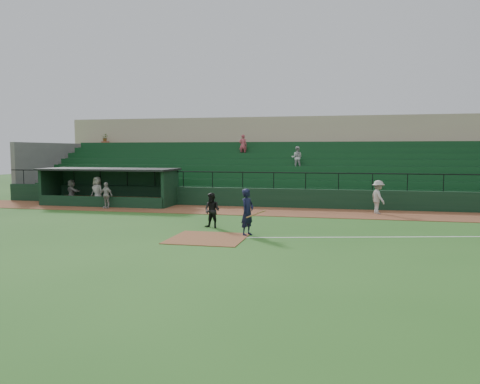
# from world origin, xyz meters

# --- Properties ---
(ground) EXTENTS (90.00, 90.00, 0.00)m
(ground) POSITION_xyz_m (0.00, 0.00, 0.00)
(ground) COLOR #26571C
(ground) RESTS_ON ground
(warning_track) EXTENTS (40.00, 4.00, 0.03)m
(warning_track) POSITION_xyz_m (0.00, 8.00, 0.01)
(warning_track) COLOR brown
(warning_track) RESTS_ON ground
(home_plate_dirt) EXTENTS (3.00, 3.00, 0.03)m
(home_plate_dirt) POSITION_xyz_m (0.00, -1.00, 0.01)
(home_plate_dirt) COLOR brown
(home_plate_dirt) RESTS_ON ground
(foul_line) EXTENTS (17.49, 4.44, 0.01)m
(foul_line) POSITION_xyz_m (8.00, 1.20, 0.01)
(foul_line) COLOR white
(foul_line) RESTS_ON ground
(stadium_structure) EXTENTS (38.00, 13.08, 6.40)m
(stadium_structure) POSITION_xyz_m (-0.00, 16.46, 2.30)
(stadium_structure) COLOR black
(stadium_structure) RESTS_ON ground
(dugout) EXTENTS (8.90, 3.20, 2.42)m
(dugout) POSITION_xyz_m (-9.75, 9.56, 1.33)
(dugout) COLOR black
(dugout) RESTS_ON ground
(batter_at_plate) EXTENTS (1.15, 0.85, 1.98)m
(batter_at_plate) POSITION_xyz_m (1.43, 0.10, 0.99)
(batter_at_plate) COLOR black
(batter_at_plate) RESTS_ON ground
(umpire) EXTENTS (0.93, 0.81, 1.62)m
(umpire) POSITION_xyz_m (-0.57, 1.67, 0.81)
(umpire) COLOR black
(umpire) RESTS_ON ground
(runner) EXTENTS (1.12, 1.40, 1.89)m
(runner) POSITION_xyz_m (7.23, 8.29, 0.97)
(runner) COLOR #9F9B95
(runner) RESTS_ON warning_track
(dugout_player_a) EXTENTS (1.01, 0.61, 1.61)m
(dugout_player_a) POSITION_xyz_m (-8.99, 7.27, 0.84)
(dugout_player_a) COLOR #A5A19A
(dugout_player_a) RESTS_ON warning_track
(dugout_player_b) EXTENTS (1.06, 0.87, 1.88)m
(dugout_player_b) POSITION_xyz_m (-10.16, 8.29, 0.97)
(dugout_player_b) COLOR #A29D97
(dugout_player_b) RESTS_ON warning_track
(dugout_player_c) EXTENTS (1.54, 1.23, 1.63)m
(dugout_player_c) POSITION_xyz_m (-12.39, 8.89, 0.85)
(dugout_player_c) COLOR #9B9691
(dugout_player_c) RESTS_ON warning_track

